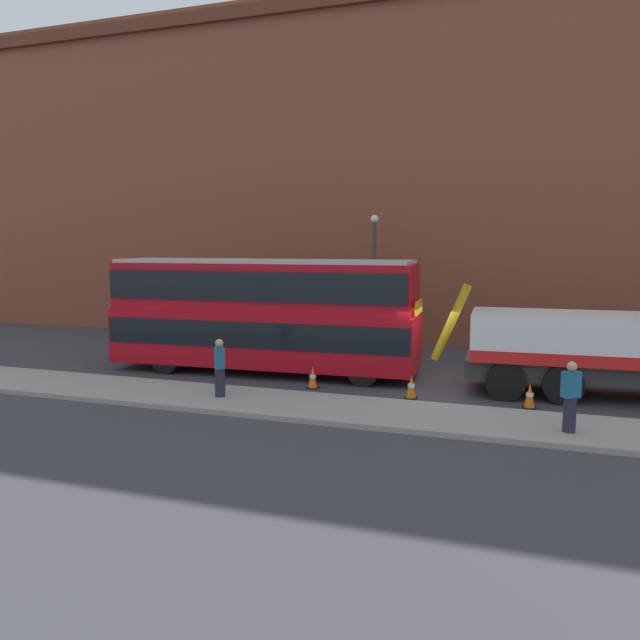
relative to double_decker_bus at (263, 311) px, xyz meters
name	(u,v)px	position (x,y,z in m)	size (l,w,h in m)	color
ground_plane	(441,385)	(6.32, 0.07, -2.23)	(120.00, 120.00, 0.00)	#38383D
near_kerb	(418,417)	(6.32, -4.13, -2.16)	(60.00, 2.80, 0.15)	gray
building_facade	(473,164)	(6.32, 8.52, 5.84)	(60.00, 1.50, 16.00)	brown
double_decker_bus	(263,311)	(0.00, 0.00, 0.00)	(11.13, 3.08, 4.06)	#B70C19
pedestrian_onlooker	(220,369)	(0.48, -4.15, -1.25)	(0.44, 0.48, 1.71)	#232333
pedestrian_bystander	(570,398)	(10.03, -4.51, -1.25)	(0.47, 0.45, 1.71)	#232333
traffic_cone_near_bus	(313,378)	(2.49, -1.69, -1.89)	(0.36, 0.36, 0.72)	orange
traffic_cone_midway	(411,387)	(5.73, -1.97, -1.89)	(0.36, 0.36, 0.72)	orange
traffic_cone_near_truck	(530,396)	(9.10, -1.98, -1.89)	(0.36, 0.36, 0.72)	orange
street_lamp	(374,270)	(2.45, 6.33, 1.24)	(0.36, 0.36, 5.83)	#38383D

